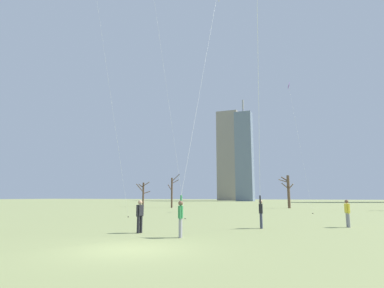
{
  "coord_description": "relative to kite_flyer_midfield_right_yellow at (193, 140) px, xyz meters",
  "views": [
    {
      "loc": [
        6.12,
        -9.9,
        1.8
      ],
      "look_at": [
        0.0,
        6.0,
        4.62
      ],
      "focal_mm": 29.8,
      "sensor_mm": 36.0,
      "label": 1
    }
  ],
  "objects": [
    {
      "name": "ground_plane",
      "position": [
        -0.4,
        -5.14,
        -4.69
      ],
      "size": [
        400.0,
        400.0,
        0.0
      ],
      "primitive_type": "plane",
      "color": "#848E56"
    },
    {
      "name": "kite_flyer_midfield_right_yellow",
      "position": [
        0.0,
        0.0,
        0.0
      ],
      "size": [
        0.52,
        8.28,
        19.15
      ],
      "color": "gray",
      "rests_on": "ground"
    },
    {
      "name": "kite_flyer_midfield_center_orange",
      "position": [
        3.07,
        1.83,
        -1.13
      ],
      "size": [
        2.13,
        10.88,
        14.29
      ],
      "color": "#33384C",
      "rests_on": "ground"
    },
    {
      "name": "bystander_far_off_by_trees",
      "position": [
        -2.64,
        -0.67,
        -3.78
      ],
      "size": [
        0.25,
        0.5,
        1.62
      ],
      "color": "black",
      "rests_on": "ground"
    },
    {
      "name": "bystander_strolling_midfield",
      "position": [
        7.41,
        6.34,
        -3.78
      ],
      "size": [
        0.29,
        0.49,
        1.62
      ],
      "color": "gray",
      "rests_on": "ground"
    },
    {
      "name": "distant_kite_drifting_left_purple",
      "position": [
        3.5,
        25.19,
        9.53
      ],
      "size": [
        2.17,
        4.37,
        16.24
      ],
      "color": "purple",
      "rests_on": "ground"
    },
    {
      "name": "bare_tree_left_of_center",
      "position": [
        -16.2,
        32.81,
        -2.04
      ],
      "size": [
        2.47,
        1.36,
        5.5
      ],
      "color": "#4C3828",
      "rests_on": "ground"
    },
    {
      "name": "bare_tree_right_of_center",
      "position": [
        -23.74,
        36.66,
        -2.23
      ],
      "size": [
        2.79,
        2.36,
        4.44
      ],
      "color": "#4C3828",
      "rests_on": "ground"
    },
    {
      "name": "bare_tree_far_right_edge",
      "position": [
        1.69,
        37.73,
        -1.95
      ],
      "size": [
        2.34,
        1.59,
        5.13
      ],
      "color": "brown",
      "rests_on": "ground"
    },
    {
      "name": "skyline_wide_slab",
      "position": [
        -20.51,
        112.45,
        13.48
      ],
      "size": [
        6.77,
        5.16,
        41.7
      ],
      "color": "slate",
      "rests_on": "ground"
    },
    {
      "name": "skyline_squat_block",
      "position": [
        -32.31,
        132.0,
        16.62
      ],
      "size": [
        10.05,
        5.39,
        42.61
      ],
      "color": "gray",
      "rests_on": "ground"
    }
  ]
}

